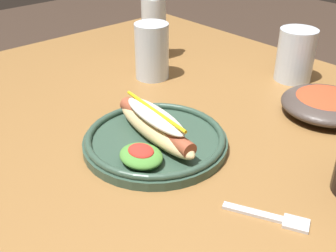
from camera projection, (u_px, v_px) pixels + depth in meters
name	position (u px, v px, depth m)	size (l,w,h in m)	color
dining_table	(206.00, 174.00, 0.81)	(1.39, 1.00, 0.74)	olive
hot_dog_plate	(155.00, 137.00, 0.72)	(0.25, 0.25, 0.08)	#334C3D
fork	(273.00, 218.00, 0.57)	(0.12, 0.07, 0.00)	silver
water_cup	(296.00, 55.00, 0.96)	(0.09, 0.09, 0.12)	silver
extra_cup	(152.00, 51.00, 0.97)	(0.08, 0.08, 0.13)	silver
glass_bottle	(154.00, 25.00, 1.07)	(0.06, 0.06, 0.23)	silver
side_bowl	(326.00, 103.00, 0.83)	(0.17, 0.17, 0.05)	#423833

